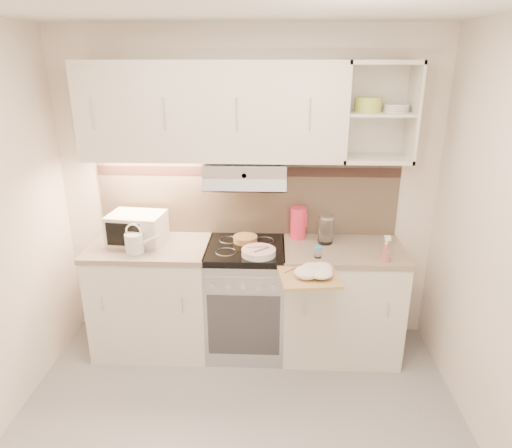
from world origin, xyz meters
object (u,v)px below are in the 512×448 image
electric_range (246,298)px  cutting_board (309,277)px  microwave (137,228)px  glass_jar (326,229)px  pink_pitcher (298,223)px  plate_stack (259,252)px  spray_bottle (386,250)px  watering_can (135,242)px

electric_range → cutting_board: electric_range is taller
electric_range → microwave: 1.02m
cutting_board → glass_jar: bearing=66.0°
pink_pitcher → cutting_board: size_ratio=0.65×
electric_range → plate_stack: bearing=-56.9°
glass_jar → spray_bottle: bearing=-38.3°
microwave → spray_bottle: bearing=-2.1°
watering_can → spray_bottle: watering_can is taller
watering_can → plate_stack: (0.91, -0.01, -0.06)m
electric_range → pink_pitcher: bearing=26.0°
watering_can → cutting_board: size_ratio=0.68×
pink_pitcher → spray_bottle: (0.60, -0.42, -0.05)m
electric_range → pink_pitcher: size_ratio=3.56×
electric_range → glass_jar: bearing=8.3°
spray_bottle → cutting_board: size_ratio=0.52×
electric_range → pink_pitcher: (0.41, 0.20, 0.58)m
plate_stack → pink_pitcher: 0.48m
glass_jar → electric_range: bearing=-171.7°
watering_can → pink_pitcher: size_ratio=1.05×
electric_range → spray_bottle: (1.01, -0.22, 0.53)m
watering_can → plate_stack: size_ratio=1.06×
microwave → watering_can: microwave is taller
glass_jar → plate_stack: bearing=-153.7°
microwave → glass_jar: size_ratio=1.97×
pink_pitcher → glass_jar: pink_pitcher is taller
microwave → glass_jar: 1.47m
glass_jar → cutting_board: glass_jar is taller
electric_range → pink_pitcher: 0.73m
pink_pitcher → glass_jar: (0.21, -0.11, -0.01)m
microwave → pink_pitcher: (1.26, 0.15, 0.01)m
plate_stack → spray_bottle: size_ratio=1.24×
microwave → cutting_board: (1.31, -0.50, -0.15)m
watering_can → cutting_board: (1.26, -0.30, -0.11)m
cutting_board → spray_bottle: bearing=14.9°
electric_range → microwave: bearing=176.5°
microwave → pink_pitcher: size_ratio=1.75×
microwave → plate_stack: size_ratio=1.76×
microwave → plate_stack: (0.96, -0.21, -0.09)m
glass_jar → cutting_board: size_ratio=0.58×
watering_can → glass_jar: watering_can is taller
pink_pitcher → microwave: bearing=-156.8°
watering_can → plate_stack: bearing=0.5°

